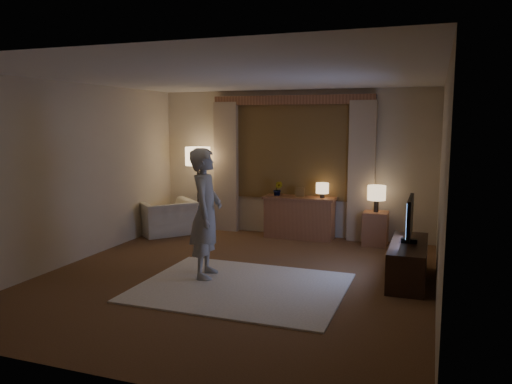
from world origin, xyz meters
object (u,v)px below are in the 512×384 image
at_px(sideboard, 299,219).
at_px(person, 206,213).
at_px(side_table, 375,228).
at_px(armchair, 167,217).
at_px(tv_stand, 408,262).

xyz_separation_m(sideboard, person, (-0.57, -2.60, 0.52)).
bearing_deg(side_table, person, -126.50).
xyz_separation_m(armchair, person, (1.79, -2.08, 0.56)).
relative_size(side_table, person, 0.33).
bearing_deg(armchair, sideboard, 142.94).
height_order(armchair, tv_stand, armchair).
relative_size(sideboard, armchair, 1.26).
xyz_separation_m(armchair, side_table, (3.68, 0.48, -0.03)).
relative_size(tv_stand, person, 0.83).
distance_m(armchair, side_table, 3.71).
height_order(tv_stand, person, person).
relative_size(armchair, person, 0.56).
distance_m(sideboard, armchair, 2.42).
bearing_deg(tv_stand, person, -163.05).
bearing_deg(tv_stand, armchair, 163.01).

